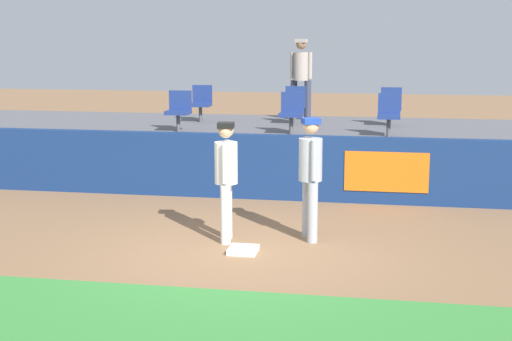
{
  "coord_description": "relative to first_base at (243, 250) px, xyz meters",
  "views": [
    {
      "loc": [
        2.13,
        -10.0,
        3.01
      ],
      "look_at": [
        0.12,
        0.95,
        1.0
      ],
      "focal_mm": 52.5,
      "sensor_mm": 36.0,
      "label": 1
    }
  ],
  "objects": [
    {
      "name": "seat_back_center",
      "position": [
        -0.17,
        6.81,
        1.48
      ],
      "size": [
        0.46,
        0.44,
        0.84
      ],
      "color": "#4C4C51",
      "rests_on": "bleacher_platform"
    },
    {
      "name": "field_wall",
      "position": [
        -0.11,
        3.57,
        0.56
      ],
      "size": [
        18.0,
        0.26,
        1.21
      ],
      "color": "navy",
      "rests_on": "ground_plane"
    },
    {
      "name": "bleacher_platform",
      "position": [
        -0.12,
        6.14,
        0.48
      ],
      "size": [
        18.0,
        4.8,
        1.05
      ],
      "primitive_type": "cube",
      "color": "#59595E",
      "rests_on": "ground_plane"
    },
    {
      "name": "seat_front_right",
      "position": [
        1.94,
        5.01,
        1.48
      ],
      "size": [
        0.44,
        0.44,
        0.84
      ],
      "color": "#4C4C51",
      "rests_on": "bleacher_platform"
    },
    {
      "name": "player_runner_visitor",
      "position": [
        0.84,
        0.87,
        1.02
      ],
      "size": [
        0.45,
        0.49,
        1.83
      ],
      "rotation": [
        0.0,
        0.0,
        -1.22
      ],
      "color": "#9EA3AD",
      "rests_on": "ground_plane"
    },
    {
      "name": "seat_back_left",
      "position": [
        -2.36,
        6.81,
        1.48
      ],
      "size": [
        0.46,
        0.44,
        0.84
      ],
      "color": "#4C4C51",
      "rests_on": "bleacher_platform"
    },
    {
      "name": "ground_plane",
      "position": [
        -0.12,
        0.05,
        -0.04
      ],
      "size": [
        60.0,
        60.0,
        0.0
      ],
      "primitive_type": "plane",
      "color": "#846042"
    },
    {
      "name": "spectator_hooded",
      "position": [
        -0.14,
        7.64,
        2.1
      ],
      "size": [
        0.53,
        0.41,
        1.89
      ],
      "rotation": [
        0.0,
        0.0,
        2.99
      ],
      "color": "#33384C",
      "rests_on": "bleacher_platform"
    },
    {
      "name": "seat_front_center",
      "position": [
        -0.0,
        5.01,
        1.48
      ],
      "size": [
        0.47,
        0.44,
        0.84
      ],
      "color": "#4C4C51",
      "rests_on": "bleacher_platform"
    },
    {
      "name": "seat_front_left",
      "position": [
        -2.36,
        5.01,
        1.48
      ],
      "size": [
        0.48,
        0.44,
        0.84
      ],
      "color": "#4C4C51",
      "rests_on": "bleacher_platform"
    },
    {
      "name": "grass_foreground_strip",
      "position": [
        -0.12,
        -2.98,
        -0.04
      ],
      "size": [
        18.0,
        2.8,
        0.01
      ],
      "primitive_type": "cube",
      "color": "#388438",
      "rests_on": "ground_plane"
    },
    {
      "name": "player_fielder_home",
      "position": [
        -0.36,
        0.58,
        0.98
      ],
      "size": [
        0.38,
        0.57,
        1.77
      ],
      "rotation": [
        0.0,
        0.0,
        -1.43
      ],
      "color": "white",
      "rests_on": "ground_plane"
    },
    {
      "name": "first_base",
      "position": [
        0.0,
        0.0,
        0.0
      ],
      "size": [
        0.4,
        0.4,
        0.08
      ],
      "primitive_type": "cube",
      "color": "white",
      "rests_on": "ground_plane"
    },
    {
      "name": "seat_back_right",
      "position": [
        1.97,
        6.81,
        1.48
      ],
      "size": [
        0.46,
        0.44,
        0.84
      ],
      "color": "#4C4C51",
      "rests_on": "bleacher_platform"
    }
  ]
}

